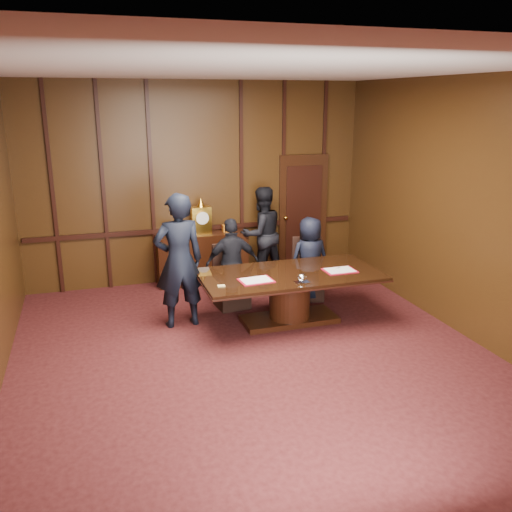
{
  "coord_description": "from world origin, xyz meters",
  "views": [
    {
      "loc": [
        -1.89,
        -5.86,
        3.19
      ],
      "look_at": [
        0.33,
        1.13,
        1.05
      ],
      "focal_mm": 38.0,
      "sensor_mm": 36.0,
      "label": 1
    }
  ],
  "objects_px": {
    "sideboard": "(202,256)",
    "witness_left": "(179,261)",
    "signatory_right": "(310,259)",
    "signatory_left": "(232,264)",
    "conference_table": "(290,289)",
    "witness_right": "(262,234)"
  },
  "relations": [
    {
      "from": "sideboard",
      "to": "witness_left",
      "type": "height_order",
      "value": "witness_left"
    },
    {
      "from": "sideboard",
      "to": "signatory_right",
      "type": "bearing_deg",
      "value": -42.44
    },
    {
      "from": "signatory_left",
      "to": "witness_left",
      "type": "relative_size",
      "value": 0.74
    },
    {
      "from": "signatory_left",
      "to": "signatory_right",
      "type": "height_order",
      "value": "signatory_left"
    },
    {
      "from": "conference_table",
      "to": "witness_right",
      "type": "bearing_deg",
      "value": 83.63
    },
    {
      "from": "witness_left",
      "to": "signatory_left",
      "type": "bearing_deg",
      "value": -158.91
    },
    {
      "from": "signatory_right",
      "to": "witness_left",
      "type": "relative_size",
      "value": 0.71
    },
    {
      "from": "witness_left",
      "to": "witness_right",
      "type": "height_order",
      "value": "witness_left"
    },
    {
      "from": "signatory_left",
      "to": "witness_left",
      "type": "xyz_separation_m",
      "value": [
        -0.9,
        -0.43,
        0.25
      ]
    },
    {
      "from": "sideboard",
      "to": "signatory_right",
      "type": "height_order",
      "value": "sideboard"
    },
    {
      "from": "conference_table",
      "to": "witness_right",
      "type": "xyz_separation_m",
      "value": [
        0.22,
        2.0,
        0.34
      ]
    },
    {
      "from": "signatory_left",
      "to": "signatory_right",
      "type": "relative_size",
      "value": 1.05
    },
    {
      "from": "sideboard",
      "to": "signatory_right",
      "type": "xyz_separation_m",
      "value": [
        1.49,
        -1.36,
        0.2
      ]
    },
    {
      "from": "witness_right",
      "to": "signatory_left",
      "type": "bearing_deg",
      "value": 41.21
    },
    {
      "from": "sideboard",
      "to": "conference_table",
      "type": "bearing_deg",
      "value": -68.81
    },
    {
      "from": "sideboard",
      "to": "conference_table",
      "type": "height_order",
      "value": "sideboard"
    },
    {
      "from": "conference_table",
      "to": "signatory_left",
      "type": "bearing_deg",
      "value": 129.09
    },
    {
      "from": "conference_table",
      "to": "signatory_right",
      "type": "relative_size",
      "value": 1.9
    },
    {
      "from": "witness_left",
      "to": "witness_right",
      "type": "relative_size",
      "value": 1.15
    },
    {
      "from": "sideboard",
      "to": "witness_left",
      "type": "relative_size",
      "value": 0.82
    },
    {
      "from": "conference_table",
      "to": "witness_right",
      "type": "distance_m",
      "value": 2.04
    },
    {
      "from": "sideboard",
      "to": "conference_table",
      "type": "relative_size",
      "value": 0.61
    }
  ]
}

